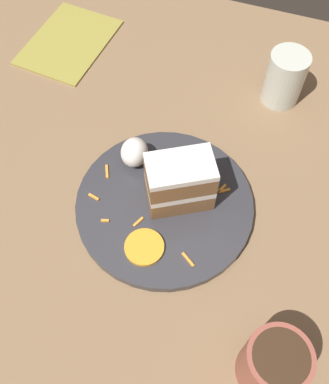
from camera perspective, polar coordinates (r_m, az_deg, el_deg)
The scene contains 10 objects.
ground_plane at distance 0.73m, azimuth -3.81°, elevation -3.98°, with size 6.00×6.00×0.00m, color black.
dining_table at distance 0.72m, azimuth -3.88°, elevation -3.41°, with size 1.10×1.13×0.03m, color #846647.
plate at distance 0.70m, azimuth -0.00°, elevation -1.65°, with size 0.28×0.28×0.02m, color #333338.
cake_slice at distance 0.66m, azimuth 1.97°, elevation 1.25°, with size 0.10×0.11×0.09m.
cream_dollop at distance 0.72m, azimuth -3.84°, elevation 5.05°, with size 0.05×0.04×0.05m, color white.
orange_garnish at distance 0.66m, azimuth -2.58°, elevation -7.00°, with size 0.06×0.06×0.01m, color orange.
carrot_shreds_scatter at distance 0.69m, azimuth -0.51°, elevation -1.35°, with size 0.18×0.21×0.00m.
drinking_glass at distance 0.84m, azimuth 14.91°, elevation 13.49°, with size 0.07×0.07×0.10m.
coffee_mug at distance 0.59m, azimuth 13.65°, elevation -20.44°, with size 0.08×0.08×0.10m.
menu_card at distance 0.96m, azimuth -12.05°, elevation 18.13°, with size 0.14×0.20×0.00m, color #9E933D.
Camera 1 is at (-0.29, -0.15, 0.65)m, focal length 42.00 mm.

